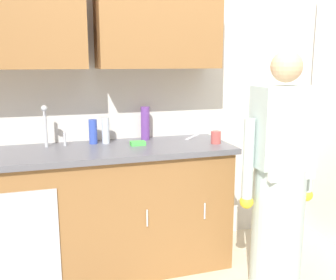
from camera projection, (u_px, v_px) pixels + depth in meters
name	position (u px, v px, depth m)	size (l,w,h in m)	color
kitchen_wall_with_uppers	(142.00, 71.00, 3.07)	(4.80, 0.44, 2.70)	beige
counter_cabinet	(99.00, 213.00, 2.87)	(1.90, 0.62, 0.90)	brown
countertop	(97.00, 151.00, 2.78)	(1.96, 0.66, 0.04)	#595960
sink	(53.00, 153.00, 2.70)	(0.50, 0.36, 0.35)	#B7BABF
person_at_sink	(279.00, 193.00, 2.57)	(0.55, 0.34, 1.62)	white
bottle_cleaner_spray	(106.00, 131.00, 2.92)	(0.06, 0.06, 0.20)	silver
bottle_soap	(93.00, 132.00, 2.92)	(0.06, 0.06, 0.18)	#334CB2
bottle_water_tall	(145.00, 123.00, 3.06)	(0.07, 0.07, 0.26)	#66388C
cup_by_sink	(216.00, 137.00, 2.93)	(0.08, 0.08, 0.09)	#B24C47
knife_on_counter	(192.00, 137.00, 3.18)	(0.24, 0.02, 0.01)	silver
sponge	(138.00, 143.00, 2.87)	(0.11, 0.07, 0.03)	#4CBF4C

